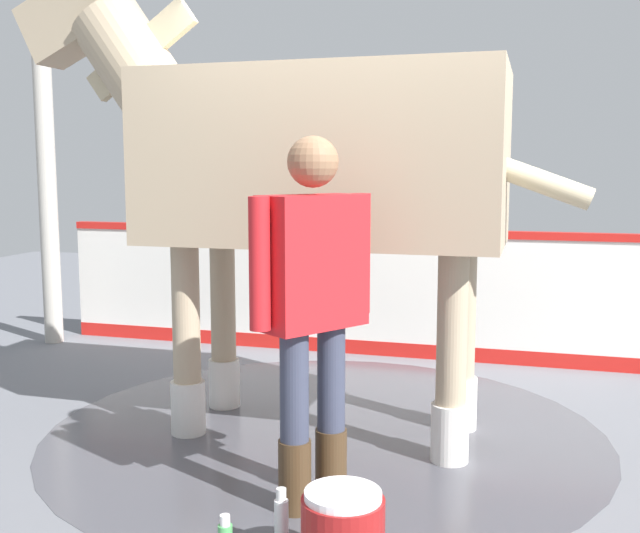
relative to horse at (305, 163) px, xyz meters
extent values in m
cube|color=slate|center=(0.51, 0.06, -1.59)|extent=(16.00, 16.00, 0.02)
cylinder|color=#4C4C54|center=(0.12, 0.00, -1.57)|extent=(3.28, 3.28, 0.00)
cube|color=white|center=(0.18, 1.88, -1.08)|extent=(5.79, 0.25, 1.00)
cube|color=red|center=(0.18, 1.88, -0.55)|extent=(5.80, 0.28, 0.06)
cube|color=red|center=(0.18, 1.88, -1.52)|extent=(5.80, 0.26, 0.12)
cylinder|color=#B7B2A8|center=(-2.79, 1.64, -0.19)|extent=(0.16, 0.16, 2.77)
cube|color=tan|center=(0.12, 0.00, 0.03)|extent=(2.03, 1.03, 0.96)
cylinder|color=tan|center=(-0.65, -0.24, -1.01)|extent=(0.16, 0.16, 1.12)
cylinder|color=silver|center=(-0.65, -0.24, -1.42)|extent=(0.20, 0.20, 0.31)
cylinder|color=tan|center=(-0.63, 0.29, -1.01)|extent=(0.16, 0.16, 1.12)
cylinder|color=silver|center=(-0.63, 0.29, -1.42)|extent=(0.20, 0.20, 0.31)
cylinder|color=tan|center=(0.87, -0.29, -1.01)|extent=(0.16, 0.16, 1.12)
cylinder|color=silver|center=(0.87, -0.29, -1.42)|extent=(0.20, 0.20, 0.31)
cylinder|color=tan|center=(0.89, 0.23, -1.01)|extent=(0.16, 0.16, 1.12)
cylinder|color=silver|center=(0.89, 0.23, -1.42)|extent=(0.20, 0.20, 0.31)
cylinder|color=tan|center=(-1.02, 0.03, 0.52)|extent=(0.86, 0.46, 0.95)
cube|color=#C6B793|center=(-1.02, 0.03, 0.67)|extent=(0.73, 0.08, 0.58)
cube|color=tan|center=(-1.49, 0.05, 0.87)|extent=(0.66, 0.30, 0.56)
cylinder|color=#C6B793|center=(1.22, -0.04, -0.07)|extent=(0.70, 0.14, 0.35)
cylinder|color=#47331E|center=(0.36, -0.88, -1.41)|extent=(0.15, 0.15, 0.34)
cylinder|color=#383D51|center=(0.36, -0.88, -0.99)|extent=(0.13, 0.13, 0.50)
cylinder|color=#47331E|center=(0.24, -1.06, -1.41)|extent=(0.15, 0.15, 0.34)
cylinder|color=#383D51|center=(0.24, -1.06, -0.99)|extent=(0.13, 0.13, 0.50)
cube|color=red|center=(0.30, -0.97, -0.44)|extent=(0.46, 0.53, 0.59)
cylinder|color=red|center=(0.47, -0.73, -0.43)|extent=(0.09, 0.09, 0.56)
cylinder|color=red|center=(0.13, -1.21, -0.43)|extent=(0.09, 0.09, 0.56)
sphere|color=#936B4C|center=(0.30, -0.97, 0.00)|extent=(0.23, 0.23, 0.23)
cylinder|color=white|center=(0.57, -1.56, -1.24)|extent=(0.29, 0.29, 0.03)
cylinder|color=white|center=(0.29, -1.43, -1.46)|extent=(0.06, 0.06, 0.23)
cylinder|color=white|center=(0.29, -1.43, -1.33)|extent=(0.04, 0.04, 0.05)
cylinder|color=white|center=(0.12, -1.62, -1.37)|extent=(0.04, 0.04, 0.04)
camera|label=1|loc=(1.15, -4.17, -0.03)|focal=42.13mm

